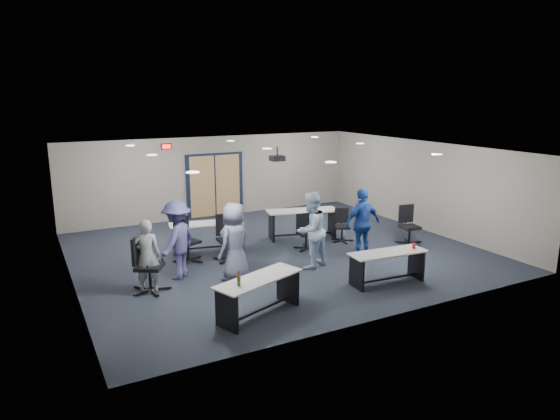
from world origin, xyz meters
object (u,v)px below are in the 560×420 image
person_gray (147,256)px  chair_loose_right (410,225)px  chair_back_d (342,226)px  person_lightblue (311,230)px  chair_back_a (188,240)px  table_front_left (259,290)px  chair_loose_left (149,264)px  chair_back_b (229,238)px  person_plaid (234,242)px  table_back_left (206,232)px  person_back (177,240)px  table_back_right (302,219)px  person_navy (362,223)px  table_front_right (388,262)px  chair_back_c (306,232)px

person_gray → chair_loose_right: bearing=-162.8°
chair_back_d → person_lightblue: bearing=-116.5°
chair_back_a → person_lightblue: bearing=-57.3°
table_front_left → chair_loose_left: bearing=105.4°
person_gray → chair_loose_left: bearing=-159.9°
chair_back_b → person_plaid: (-0.39, -1.32, 0.31)m
table_back_left → person_plaid: size_ratio=1.12×
chair_back_a → person_back: bearing=-141.1°
chair_loose_right → table_back_right: bearing=150.5°
person_lightblue → person_navy: 1.54m
table_front_right → chair_back_d: size_ratio=1.94×
chair_back_b → person_lightblue: (1.55, -1.36, 0.34)m
chair_back_b → person_navy: (3.09, -1.32, 0.31)m
table_back_right → chair_back_a: chair_back_a is taller
chair_back_c → person_plaid: size_ratio=0.54×
table_back_right → chair_back_b: bearing=-146.4°
table_back_left → chair_back_d: 3.79m
table_back_right → person_navy: (0.46, -2.20, 0.32)m
chair_back_a → chair_back_b: bearing=-44.3°
table_front_left → chair_back_d: table_front_left is taller
table_front_right → table_back_left: (-2.73, 4.02, 0.04)m
person_gray → person_lightblue: person_lightblue is taller
chair_loose_right → person_lightblue: (-3.38, -0.31, 0.38)m
chair_back_b → person_back: 1.62m
chair_loose_right → person_gray: size_ratio=0.68×
chair_loose_right → person_back: bearing=-173.5°
person_gray → person_plaid: person_plaid is taller
table_back_left → chair_loose_right: 5.54m
table_front_left → chair_loose_right: 6.04m
person_plaid → person_navy: size_ratio=1.00×
chair_loose_right → person_gray: bearing=-169.1°
table_back_left → person_lightblue: (1.78, -2.33, 0.39)m
chair_back_d → person_lightblue: person_lightblue is taller
chair_loose_right → person_back: person_back is taller
chair_back_d → table_back_left: bearing=-167.2°
chair_loose_right → chair_loose_left: bearing=-169.1°
table_front_right → chair_back_b: size_ratio=1.56×
table_back_right → person_gray: bearing=-142.9°
chair_back_b → person_plaid: person_plaid is taller
person_back → person_lightblue: bearing=122.8°
person_gray → person_plaid: bearing=-169.7°
person_lightblue → chair_loose_left: bearing=-25.7°
table_front_right → table_back_left: size_ratio=0.91×
person_lightblue → table_front_right: bearing=97.6°
person_navy → person_back: 4.61m
chair_back_b → person_gray: size_ratio=0.73×
table_back_left → person_navy: bearing=-24.4°
chair_loose_left → person_navy: person_navy is taller
table_front_left → person_navy: person_navy is taller
table_back_right → person_gray: 5.29m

